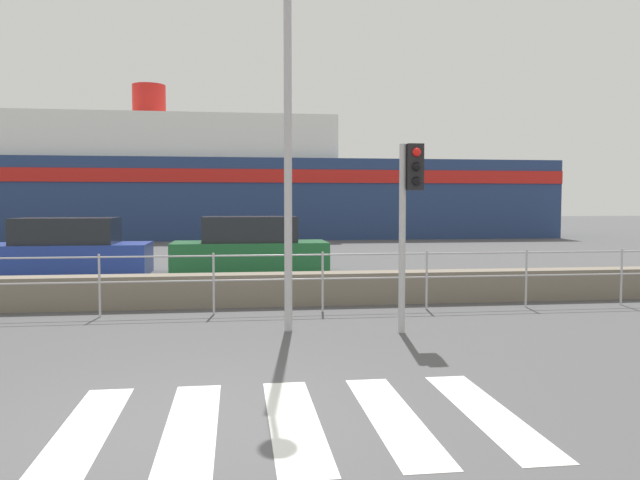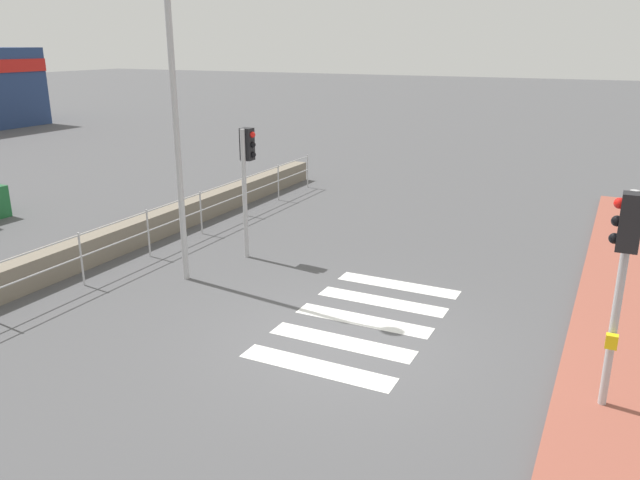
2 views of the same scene
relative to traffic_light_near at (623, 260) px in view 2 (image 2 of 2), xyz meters
name	(u,v)px [view 2 (image 2 of 2)]	position (x,y,z in m)	size (l,w,h in m)	color
ground_plane	(342,342)	(0.42, 3.78, -2.11)	(160.00, 160.00, 0.00)	#4C4C4F
sidewalk_brick	(627,401)	(0.42, -0.32, -2.05)	(24.00, 1.80, 0.12)	#934C3D
crosswalk	(363,320)	(1.32, 3.78, -2.10)	(4.05, 2.40, 0.01)	silver
seawall	(51,264)	(0.42, 10.17, -1.81)	(21.31, 0.55, 0.61)	slate
harbor_fence	(80,251)	(0.42, 9.30, -1.39)	(19.22, 0.04, 1.08)	#B2B2B5
traffic_light_near	(623,260)	(0.00, 0.00, 0.00)	(0.34, 0.32, 2.92)	#B2B2B5
traffic_light_far	(247,164)	(3.37, 7.35, -0.04)	(0.34, 0.32, 2.81)	#B2B2B5
streetlamp	(184,99)	(1.60, 7.50, 1.45)	(0.32, 1.21, 5.68)	#B2B2B5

